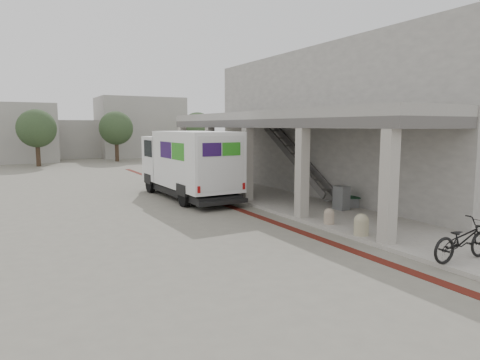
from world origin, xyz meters
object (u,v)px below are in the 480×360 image
bench (346,197)px  bicycle_black (463,240)px  utility_cabinet (341,198)px  fedex_truck (188,163)px

bench → bicycle_black: (-2.70, -7.10, 0.20)m
utility_cabinet → bicycle_black: bearing=-109.2°
fedex_truck → bicycle_black: size_ratio=3.79×
bench → fedex_truck: bearing=149.9°
bench → utility_cabinet: (-0.90, -0.73, 0.15)m
bicycle_black → bench: bearing=-18.5°
fedex_truck → utility_cabinet: size_ratio=8.01×
fedex_truck → utility_cabinet: fedex_truck is taller
bench → utility_cabinet: size_ratio=2.04×
bicycle_black → utility_cabinet: bearing=-13.5°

